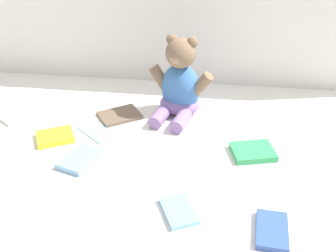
% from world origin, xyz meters
% --- Properties ---
extents(ground_plane, '(3.20, 3.20, 0.00)m').
position_xyz_m(ground_plane, '(0.00, 0.00, 0.00)').
color(ground_plane, silver).
extents(teddy_bear, '(0.22, 0.22, 0.27)m').
position_xyz_m(teddy_bear, '(0.01, 0.15, 0.10)').
color(teddy_bear, '#3F72B2').
rests_on(teddy_bear, ground_plane).
extents(book_case_0, '(0.14, 0.12, 0.02)m').
position_xyz_m(book_case_0, '(0.25, -0.06, 0.01)').
color(book_case_0, '#33A35C').
rests_on(book_case_0, ground_plane).
extents(book_case_1, '(0.16, 0.16, 0.01)m').
position_xyz_m(book_case_1, '(-0.18, 0.10, 0.01)').
color(book_case_1, brown).
rests_on(book_case_1, ground_plane).
extents(book_case_2, '(0.14, 0.14, 0.01)m').
position_xyz_m(book_case_2, '(-0.23, -0.01, 0.00)').
color(book_case_2, '#88BBE5').
rests_on(book_case_2, ground_plane).
extents(book_case_3, '(0.12, 0.13, 0.01)m').
position_xyz_m(book_case_3, '(-0.52, 0.05, 0.01)').
color(book_case_3, silver).
rests_on(book_case_3, ground_plane).
extents(book_case_4, '(0.08, 0.12, 0.02)m').
position_xyz_m(book_case_4, '(0.27, -0.36, 0.01)').
color(book_case_4, '#3555A3').
rests_on(book_case_4, ground_plane).
extents(book_case_5, '(0.11, 0.14, 0.02)m').
position_xyz_m(book_case_5, '(-0.24, -0.16, 0.01)').
color(book_case_5, '#7FB1DB').
rests_on(book_case_5, ground_plane).
extents(book_case_6, '(0.14, 0.13, 0.02)m').
position_xyz_m(book_case_6, '(-0.35, -0.06, 0.01)').
color(book_case_6, yellow).
rests_on(book_case_6, ground_plane).
extents(book_case_7, '(0.11, 0.12, 0.01)m').
position_xyz_m(book_case_7, '(0.06, -0.33, 0.01)').
color(book_case_7, '#7DB4DF').
rests_on(book_case_7, ground_plane).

